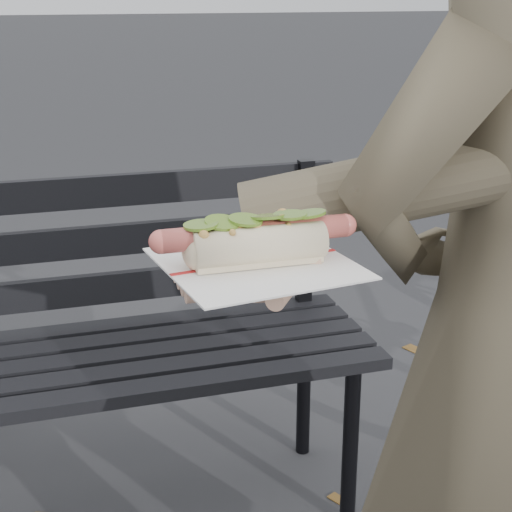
{
  "coord_description": "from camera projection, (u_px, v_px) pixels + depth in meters",
  "views": [
    {
      "loc": [
        -0.13,
        -0.86,
        1.32
      ],
      "look_at": [
        0.1,
        -0.11,
        1.05
      ],
      "focal_mm": 55.0,
      "sensor_mm": 36.0,
      "label": 1
    }
  ],
  "objects": [
    {
      "name": "held_hotdog",
      "position": [
        401.0,
        196.0,
        0.93
      ],
      "size": [
        0.64,
        0.32,
        0.2
      ],
      "color": "brown"
    },
    {
      "name": "park_bench",
      "position": [
        54.0,
        332.0,
        1.9
      ],
      "size": [
        1.5,
        0.44,
        0.88
      ],
      "color": "black",
      "rests_on": "ground"
    }
  ]
}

